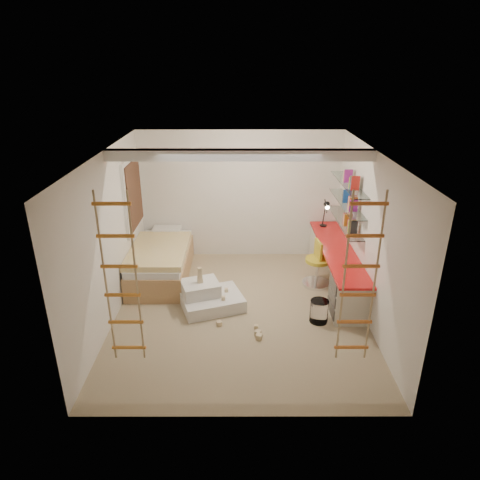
{
  "coord_description": "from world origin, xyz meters",
  "views": [
    {
      "loc": [
        -0.01,
        -6.02,
        3.82
      ],
      "look_at": [
        0.0,
        0.3,
        1.15
      ],
      "focal_mm": 32.0,
      "sensor_mm": 36.0,
      "label": 1
    }
  ],
  "objects_px": {
    "swivel_chair": "(317,269)",
    "play_platform": "(209,297)",
    "desk": "(335,266)",
    "bed": "(161,261)"
  },
  "relations": [
    {
      "from": "desk",
      "to": "bed",
      "type": "relative_size",
      "value": 1.4
    },
    {
      "from": "bed",
      "to": "play_platform",
      "type": "bearing_deg",
      "value": -47.94
    },
    {
      "from": "swivel_chair",
      "to": "play_platform",
      "type": "height_order",
      "value": "swivel_chair"
    },
    {
      "from": "desk",
      "to": "play_platform",
      "type": "relative_size",
      "value": 2.4
    },
    {
      "from": "desk",
      "to": "bed",
      "type": "xyz_separation_m",
      "value": [
        -3.2,
        0.36,
        -0.07
      ]
    },
    {
      "from": "bed",
      "to": "swivel_chair",
      "type": "distance_m",
      "value": 2.9
    },
    {
      "from": "bed",
      "to": "play_platform",
      "type": "height_order",
      "value": "bed"
    },
    {
      "from": "bed",
      "to": "swivel_chair",
      "type": "bearing_deg",
      "value": -6.16
    },
    {
      "from": "bed",
      "to": "swivel_chair",
      "type": "height_order",
      "value": "swivel_chair"
    },
    {
      "from": "swivel_chair",
      "to": "play_platform",
      "type": "distance_m",
      "value": 2.07
    }
  ]
}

